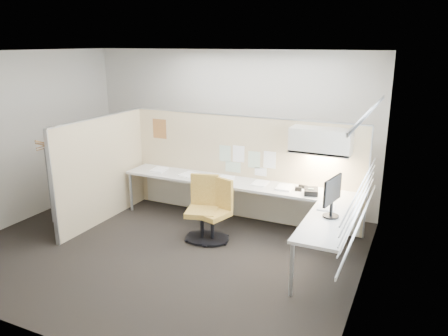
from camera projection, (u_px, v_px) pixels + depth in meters
The scene contains 28 objects.
floor at pixel (165, 248), 6.45m from camera, with size 5.50×4.50×0.01m, color black.
ceiling at pixel (157, 51), 5.67m from camera, with size 5.50×4.50×0.01m, color white.
wall_back at pixel (228, 128), 8.02m from camera, with size 5.50×0.02×2.80m, color beige.
wall_front at pixel (30, 210), 4.10m from camera, with size 5.50×0.02×2.80m, color beige.
wall_left at pixel (20, 138), 7.18m from camera, with size 0.02×4.50×2.80m, color beige.
wall_right at pixel (367, 182), 4.94m from camera, with size 0.02×4.50×2.80m, color beige.
window_pane at pixel (366, 169), 4.91m from camera, with size 0.01×2.80×1.30m, color #A8B4C3.
partition_back at pixel (242, 168), 7.37m from camera, with size 4.10×0.06×1.75m, color #CCB38D.
partition_left at pixel (103, 170), 7.25m from camera, with size 0.06×2.20×1.75m, color #CCB38D.
desk at pixel (252, 195), 6.88m from camera, with size 4.00×2.07×0.73m.
overhead_bin at pixel (321, 141), 6.47m from camera, with size 0.90×0.36×0.38m, color beige.
task_light_strip at pixel (320, 155), 6.52m from camera, with size 0.60×0.06×0.02m, color #FFEABF.
pinned_papers at pixel (246, 160), 7.27m from camera, with size 1.01×0.00×0.47m.
poster at pixel (160, 129), 7.84m from camera, with size 0.28×0.00×0.35m, color orange.
chair_left at pixel (215, 213), 6.60m from camera, with size 0.54×0.56×0.94m.
chair_right at pixel (203, 210), 6.65m from camera, with size 0.55×0.57×0.97m.
monitor at pixel (332, 195), 5.59m from camera, with size 0.21×0.51×0.54m.
phone at pixel (311, 192), 6.48m from camera, with size 0.25×0.24×0.12m.
stapler at pixel (303, 187), 6.79m from camera, with size 0.14×0.04×0.05m, color black.
tape_dispenser at pixel (298, 189), 6.66m from camera, with size 0.10×0.06×0.06m, color black.
coat_hook at pixel (49, 152), 6.27m from camera, with size 0.18×0.48×1.44m.
paper_stack_0 at pixel (159, 170), 7.72m from camera, with size 0.23×0.30×0.03m, color white.
paper_stack_1 at pixel (188, 174), 7.46m from camera, with size 0.23×0.30×0.02m, color white.
paper_stack_2 at pixel (225, 179), 7.16m from camera, with size 0.23×0.30×0.05m, color white.
paper_stack_3 at pixel (260, 183), 7.00m from camera, with size 0.23×0.30×0.02m, color white.
paper_stack_4 at pixel (284, 188), 6.77m from camera, with size 0.23×0.30×0.03m, color white.
paper_stack_5 at pixel (326, 207), 6.00m from camera, with size 0.23×0.30×0.02m, color white.
paper_stack_6 at pixel (212, 180), 7.13m from camera, with size 0.23×0.30×0.03m, color white.
Camera 1 is at (3.27, -4.95, 2.92)m, focal length 35.00 mm.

